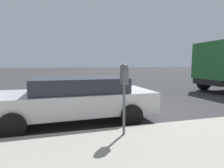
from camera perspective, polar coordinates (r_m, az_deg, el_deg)
The scene contains 3 objects.
ground_plane at distance 6.98m, azimuth 4.21°, elevation -8.26°, with size 220.00×220.00×0.00m, color #333335.
parking_meter at distance 3.93m, azimuth 4.00°, elevation 1.13°, with size 0.21×0.19×1.63m.
car_silver at distance 5.54m, azimuth -11.82°, elevation -4.37°, with size 2.25×4.92×1.36m.
Camera 1 is at (-6.38, 2.24, 1.75)m, focal length 28.00 mm.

